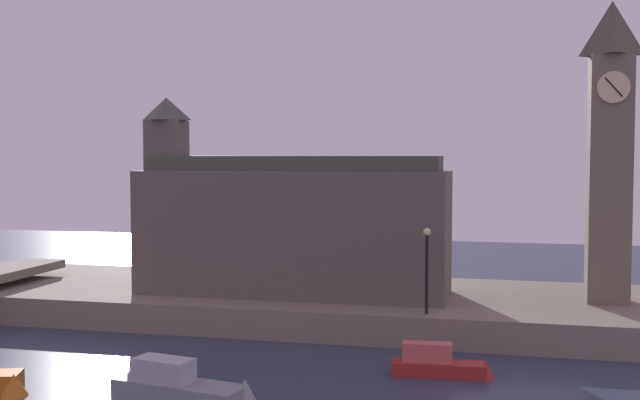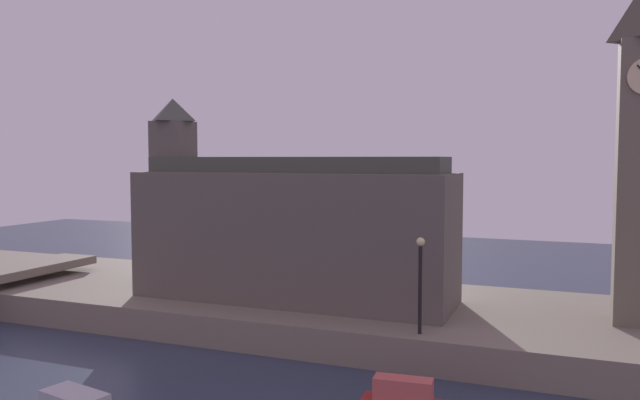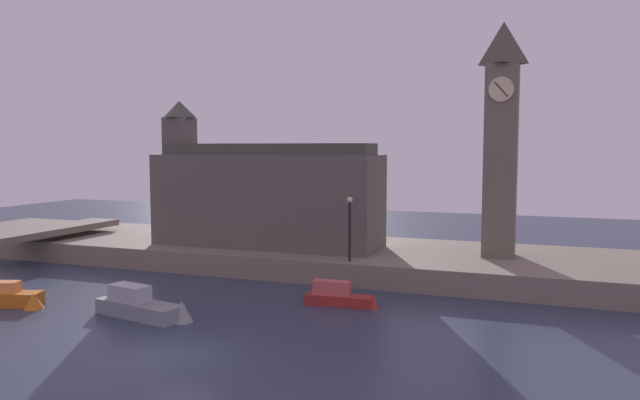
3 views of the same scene
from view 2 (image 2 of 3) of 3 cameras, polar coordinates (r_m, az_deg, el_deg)
far_embankment at (r=32.48m, az=6.61°, el=-10.59°), size 70.00×12.00×1.50m
parliament_hall at (r=32.48m, az=-3.21°, el=-2.66°), size 16.64×5.07×10.64m
streetlamp at (r=26.35m, az=9.16°, el=-6.73°), size 0.36×0.36×4.06m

